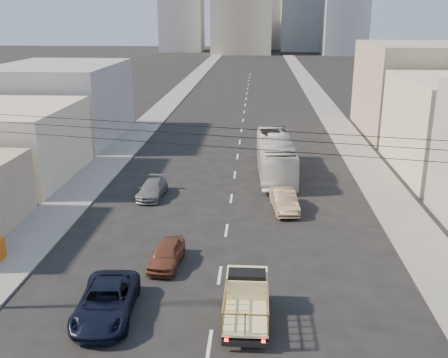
# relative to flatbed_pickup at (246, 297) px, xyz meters

# --- Properties ---
(sidewalk_left) EXTENTS (3.50, 180.00, 0.12)m
(sidewalk_left) POSITION_rel_flatbed_pickup_xyz_m (-13.23, 66.05, -1.03)
(sidewalk_left) COLOR slate
(sidewalk_left) RESTS_ON ground
(sidewalk_right) EXTENTS (3.50, 180.00, 0.12)m
(sidewalk_right) POSITION_rel_flatbed_pickup_xyz_m (10.27, 66.05, -1.03)
(sidewalk_right) COLOR slate
(sidewalk_right) RESTS_ON ground
(lane_dashes) EXTENTS (0.15, 104.00, 0.01)m
(lane_dashes) POSITION_rel_flatbed_pickup_xyz_m (-1.48, 49.05, -1.09)
(lane_dashes) COLOR silver
(lane_dashes) RESTS_ON ground
(flatbed_pickup) EXTENTS (1.95, 4.41, 1.90)m
(flatbed_pickup) POSITION_rel_flatbed_pickup_xyz_m (0.00, 0.00, 0.00)
(flatbed_pickup) COLOR beige
(flatbed_pickup) RESTS_ON ground
(navy_pickup) EXTENTS (2.81, 5.47, 1.48)m
(navy_pickup) POSITION_rel_flatbed_pickup_xyz_m (-6.31, -0.17, -0.36)
(navy_pickup) COLOR black
(navy_pickup) RESTS_ON ground
(city_bus) EXTENTS (3.18, 11.79, 3.26)m
(city_bus) POSITION_rel_flatbed_pickup_xyz_m (1.95, 22.45, 0.53)
(city_bus) COLOR silver
(city_bus) RESTS_ON ground
(sedan_brown) EXTENTS (1.80, 3.95, 1.31)m
(sedan_brown) POSITION_rel_flatbed_pickup_xyz_m (-4.44, 5.07, -0.44)
(sedan_brown) COLOR brown
(sedan_brown) RESTS_ON ground
(sedan_tan) EXTENTS (2.02, 4.54, 1.45)m
(sedan_tan) POSITION_rel_flatbed_pickup_xyz_m (2.33, 13.84, -0.37)
(sedan_tan) COLOR #937356
(sedan_tan) RESTS_ON ground
(sedan_grey) EXTENTS (1.93, 4.29, 1.22)m
(sedan_grey) POSITION_rel_flatbed_pickup_xyz_m (-7.39, 16.04, -0.48)
(sedan_grey) COLOR slate
(sedan_grey) RESTS_ON ground
(overhead_wires) EXTENTS (23.01, 5.02, 0.72)m
(overhead_wires) POSITION_rel_flatbed_pickup_xyz_m (-1.48, -2.45, 7.87)
(overhead_wires) COLOR black
(overhead_wires) RESTS_ON ground
(bldg_right_far) EXTENTS (12.00, 16.00, 10.00)m
(bldg_right_far) POSITION_rel_flatbed_pickup_xyz_m (18.52, 40.05, 3.91)
(bldg_right_far) COLOR tan
(bldg_right_far) RESTS_ON ground
(bldg_left_mid) EXTENTS (11.00, 12.00, 6.00)m
(bldg_left_mid) POSITION_rel_flatbed_pickup_xyz_m (-20.48, 20.05, 1.91)
(bldg_left_mid) COLOR beige
(bldg_left_mid) RESTS_ON ground
(bldg_left_far) EXTENTS (12.00, 16.00, 8.00)m
(bldg_left_far) POSITION_rel_flatbed_pickup_xyz_m (-20.98, 35.05, 2.91)
(bldg_left_far) COLOR gray
(bldg_left_far) RESTS_ON ground
(midrise_nw) EXTENTS (15.00, 15.00, 34.00)m
(midrise_nw) POSITION_rel_flatbed_pickup_xyz_m (-27.48, 176.05, 15.91)
(midrise_nw) COLOR gray
(midrise_nw) RESTS_ON ground
(midrise_east) EXTENTS (14.00, 14.00, 28.00)m
(midrise_east) POSITION_rel_flatbed_pickup_xyz_m (28.52, 161.05, 12.91)
(midrise_east) COLOR gray
(midrise_east) RESTS_ON ground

